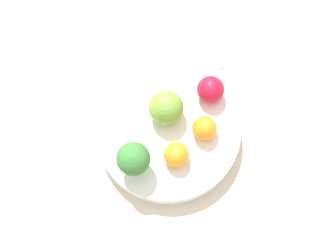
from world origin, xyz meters
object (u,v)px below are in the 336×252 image
at_px(bowl, 168,131).
at_px(orange_front, 205,128).
at_px(apple_green, 166,108).
at_px(broccoli, 133,159).
at_px(apple_red, 210,90).
at_px(orange_back, 176,155).

height_order(bowl, orange_front, orange_front).
bearing_deg(apple_green, orange_front, 2.60).
relative_size(bowl, orange_front, 5.96).
bearing_deg(orange_front, broccoli, -123.07).
bearing_deg(orange_front, apple_red, 110.23).
relative_size(broccoli, apple_red, 1.53).
bearing_deg(apple_green, apple_red, 54.81).
distance_m(broccoli, orange_front, 0.12).
height_order(apple_red, orange_back, apple_red).
bearing_deg(apple_red, bowl, -109.87).
bearing_deg(orange_front, bowl, -156.76).
bearing_deg(orange_back, apple_green, 131.81).
xyz_separation_m(bowl, apple_red, (0.03, 0.08, 0.04)).
bearing_deg(orange_front, orange_back, -106.19).
relative_size(apple_red, orange_back, 1.12).
xyz_separation_m(bowl, orange_back, (0.04, -0.04, 0.04)).
relative_size(bowl, broccoli, 3.46).
relative_size(broccoli, orange_back, 1.71).
bearing_deg(apple_green, orange_back, -48.19).
xyz_separation_m(bowl, orange_front, (0.05, 0.02, 0.04)).
distance_m(bowl, apple_green, 0.05).
bearing_deg(broccoli, apple_green, 90.79).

